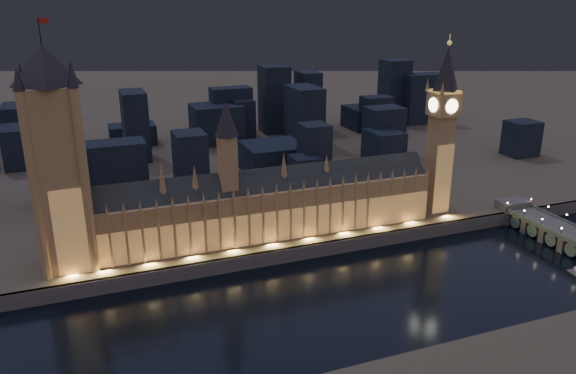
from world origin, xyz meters
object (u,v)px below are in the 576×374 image
object	(u,v)px
elizabeth_tower	(443,116)
palace_of_westminster	(263,206)
victoria_tower	(56,151)
westminster_bridge	(573,241)

from	to	relation	value
elizabeth_tower	palace_of_westminster	bearing A→B (deg)	-179.91
victoria_tower	elizabeth_tower	bearing A→B (deg)	-0.00
palace_of_westminster	victoria_tower	size ratio (longest dim) A/B	1.67
victoria_tower	westminster_bridge	world-z (taller)	victoria_tower
victoria_tower	westminster_bridge	size ratio (longest dim) A/B	1.07
palace_of_westminster	victoria_tower	bearing A→B (deg)	179.90
victoria_tower	palace_of_westminster	bearing A→B (deg)	-0.10
victoria_tower	elizabeth_tower	distance (m)	218.00
palace_of_westminster	westminster_bridge	size ratio (longest dim) A/B	1.79
victoria_tower	elizabeth_tower	size ratio (longest dim) A/B	1.11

